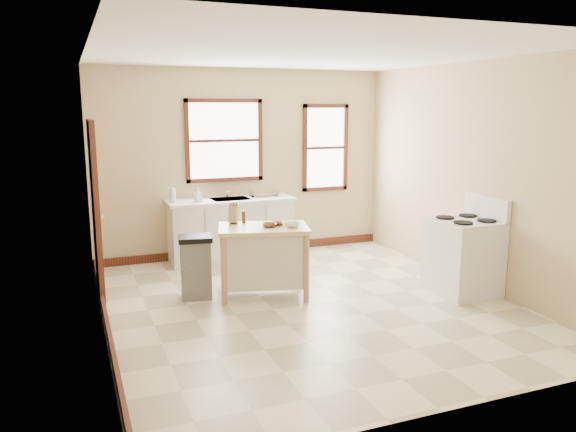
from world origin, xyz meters
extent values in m
plane|color=beige|center=(0.00, 0.00, 0.00)|extent=(5.00, 5.00, 0.00)
plane|color=white|center=(0.00, 0.00, 2.80)|extent=(5.00, 5.00, 0.00)
cube|color=tan|center=(0.00, 2.50, 1.40)|extent=(4.50, 0.04, 2.80)
cube|color=tan|center=(-2.25, 0.00, 1.40)|extent=(0.04, 5.00, 2.80)
cube|color=tan|center=(2.25, 0.00, 1.40)|extent=(0.04, 5.00, 2.80)
cube|color=black|center=(-2.21, 1.30, 1.05)|extent=(0.06, 0.90, 2.10)
cube|color=black|center=(0.00, 2.47, 0.06)|extent=(4.50, 0.04, 0.12)
cube|color=black|center=(-2.22, 0.00, 0.06)|extent=(0.04, 5.00, 0.12)
cylinder|color=silver|center=(-0.30, 2.38, 1.03)|extent=(0.03, 0.03, 0.22)
imported|color=#B2B2B2|center=(-1.14, 2.19, 1.05)|extent=(0.12, 0.12, 0.26)
imported|color=#B2B2B2|center=(-0.80, 2.12, 1.02)|extent=(0.11, 0.11, 0.20)
cylinder|color=#482313|center=(-0.54, 0.74, 0.93)|extent=(0.06, 0.06, 0.15)
imported|color=brown|center=(-0.34, 0.42, 0.88)|extent=(0.23, 0.23, 0.04)
imported|color=brown|center=(-0.20, 0.47, 0.88)|extent=(0.18, 0.18, 0.04)
imported|color=white|center=(-0.08, 0.31, 0.88)|extent=(0.22, 0.22, 0.05)
camera|label=1|loc=(-2.47, -5.64, 2.24)|focal=35.00mm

